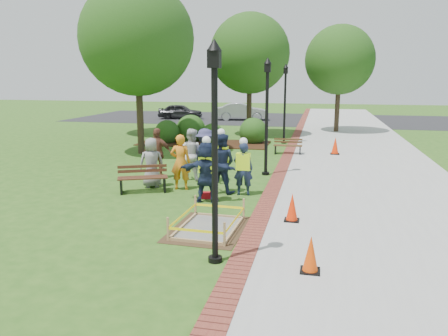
% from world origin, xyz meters
% --- Properties ---
extents(ground, '(100.00, 100.00, 0.00)m').
position_xyz_m(ground, '(0.00, 0.00, 0.00)').
color(ground, '#285116').
rests_on(ground, ground).
extents(sidewalk, '(6.00, 60.00, 0.02)m').
position_xyz_m(sidewalk, '(5.00, 10.00, 0.01)').
color(sidewalk, '#9E9E99').
rests_on(sidewalk, ground).
extents(brick_edging, '(0.50, 60.00, 0.03)m').
position_xyz_m(brick_edging, '(1.75, 10.00, 0.01)').
color(brick_edging, maroon).
rests_on(brick_edging, ground).
extents(mulch_bed, '(7.00, 3.00, 0.05)m').
position_xyz_m(mulch_bed, '(-3.00, 12.00, 0.02)').
color(mulch_bed, '#381E0F').
rests_on(mulch_bed, ground).
extents(parking_lot, '(36.00, 12.00, 0.01)m').
position_xyz_m(parking_lot, '(0.00, 27.00, 0.00)').
color(parking_lot, black).
rests_on(parking_lot, ground).
extents(wet_concrete_pad, '(1.80, 2.37, 0.55)m').
position_xyz_m(wet_concrete_pad, '(0.66, -1.23, 0.23)').
color(wet_concrete_pad, '#47331E').
rests_on(wet_concrete_pad, ground).
extents(bench_near, '(1.62, 1.07, 0.84)m').
position_xyz_m(bench_near, '(-2.23, 1.67, 0.27)').
color(bench_near, '#53301C').
rests_on(bench_near, ground).
extents(bench_far, '(1.34, 0.48, 0.72)m').
position_xyz_m(bench_far, '(1.72, 9.65, 0.23)').
color(bench_far, '#4E311A').
rests_on(bench_far, ground).
extents(cone_front, '(0.37, 0.37, 0.72)m').
position_xyz_m(cone_front, '(3.10, -3.09, 0.35)').
color(cone_front, black).
rests_on(cone_front, ground).
extents(cone_back, '(0.37, 0.37, 0.73)m').
position_xyz_m(cone_back, '(2.57, -0.20, 0.35)').
color(cone_back, black).
rests_on(cone_back, ground).
extents(cone_far, '(0.42, 0.42, 0.83)m').
position_xyz_m(cone_far, '(3.89, 9.98, 0.40)').
color(cone_far, black).
rests_on(cone_far, ground).
extents(toolbox, '(0.42, 0.30, 0.19)m').
position_xyz_m(toolbox, '(-0.10, 1.40, 0.09)').
color(toolbox, '#B40D18').
rests_on(toolbox, ground).
extents(lamp_near, '(0.28, 0.28, 4.26)m').
position_xyz_m(lamp_near, '(1.25, -3.00, 2.48)').
color(lamp_near, black).
rests_on(lamp_near, ground).
extents(lamp_mid, '(0.28, 0.28, 4.26)m').
position_xyz_m(lamp_mid, '(1.25, 5.00, 2.48)').
color(lamp_mid, black).
rests_on(lamp_mid, ground).
extents(lamp_far, '(0.28, 0.28, 4.26)m').
position_xyz_m(lamp_far, '(1.25, 13.00, 2.48)').
color(lamp_far, black).
rests_on(lamp_far, ground).
extents(tree_left, '(5.18, 5.18, 7.87)m').
position_xyz_m(tree_left, '(-5.13, 8.36, 5.27)').
color(tree_left, '#3D2D1E').
rests_on(tree_left, ground).
extents(tree_back, '(4.79, 4.79, 7.35)m').
position_xyz_m(tree_back, '(-1.16, 15.86, 4.94)').
color(tree_back, '#3D2D1E').
rests_on(tree_back, ground).
extents(tree_right, '(4.44, 4.44, 6.87)m').
position_xyz_m(tree_right, '(4.21, 18.96, 4.64)').
color(tree_right, '#3D2D1E').
rests_on(tree_right, ground).
extents(tree_far, '(5.94, 5.94, 8.97)m').
position_xyz_m(tree_far, '(-7.94, 14.98, 5.99)').
color(tree_far, '#3D2D1E').
rests_on(tree_far, ground).
extents(shrub_a, '(1.37, 1.37, 1.37)m').
position_xyz_m(shrub_a, '(-5.04, 11.77, 0.00)').
color(shrub_a, '#204915').
rests_on(shrub_a, ground).
extents(shrub_b, '(1.63, 1.63, 1.63)m').
position_xyz_m(shrub_b, '(-3.92, 12.58, 0.00)').
color(shrub_b, '#204915').
rests_on(shrub_b, ground).
extents(shrub_c, '(1.22, 1.22, 1.22)m').
position_xyz_m(shrub_c, '(-2.49, 11.84, 0.00)').
color(shrub_c, '#204915').
rests_on(shrub_c, ground).
extents(shrub_d, '(1.52, 1.52, 1.52)m').
position_xyz_m(shrub_d, '(-0.41, 12.70, 0.00)').
color(shrub_d, '#204915').
rests_on(shrub_d, ground).
extents(shrub_e, '(0.87, 0.87, 0.87)m').
position_xyz_m(shrub_e, '(-2.63, 12.70, 0.00)').
color(shrub_e, '#204915').
rests_on(shrub_e, ground).
extents(casual_person_a, '(0.61, 0.50, 1.64)m').
position_xyz_m(casual_person_a, '(-2.19, 2.36, 0.82)').
color(casual_person_a, gray).
rests_on(casual_person_a, ground).
extents(casual_person_b, '(0.62, 0.45, 1.79)m').
position_xyz_m(casual_person_b, '(-1.17, 2.28, 0.90)').
color(casual_person_b, orange).
rests_on(casual_person_b, ground).
extents(casual_person_c, '(0.65, 0.50, 1.81)m').
position_xyz_m(casual_person_c, '(-1.23, 3.69, 0.91)').
color(casual_person_c, silver).
rests_on(casual_person_c, ground).
extents(casual_person_d, '(0.58, 0.38, 1.80)m').
position_xyz_m(casual_person_d, '(-2.47, 3.64, 0.90)').
color(casual_person_d, brown).
rests_on(casual_person_d, ground).
extents(casual_person_e, '(0.70, 0.68, 1.85)m').
position_xyz_m(casual_person_e, '(-0.65, 3.44, 0.93)').
color(casual_person_e, '#35345B').
rests_on(casual_person_e, ground).
extents(hivis_worker_a, '(0.59, 0.39, 1.94)m').
position_xyz_m(hivis_worker_a, '(0.01, 1.07, 0.96)').
color(hivis_worker_a, '#192541').
rests_on(hivis_worker_a, ground).
extents(hivis_worker_b, '(0.56, 0.39, 1.79)m').
position_xyz_m(hivis_worker_b, '(0.92, 2.03, 0.89)').
color(hivis_worker_b, '#191E41').
rests_on(hivis_worker_b, ground).
extents(hivis_worker_c, '(0.66, 0.49, 2.03)m').
position_xyz_m(hivis_worker_c, '(0.20, 2.15, 1.00)').
color(hivis_worker_c, '#1C244B').
rests_on(hivis_worker_c, ground).
extents(parked_car_a, '(2.32, 4.47, 1.40)m').
position_xyz_m(parked_car_a, '(-8.68, 25.27, 0.00)').
color(parked_car_a, '#262628').
rests_on(parked_car_a, ground).
extents(parked_car_b, '(2.88, 5.06, 1.55)m').
position_xyz_m(parked_car_b, '(-3.31, 25.43, 0.00)').
color(parked_car_b, '#B2B3B8').
rests_on(parked_car_b, ground).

